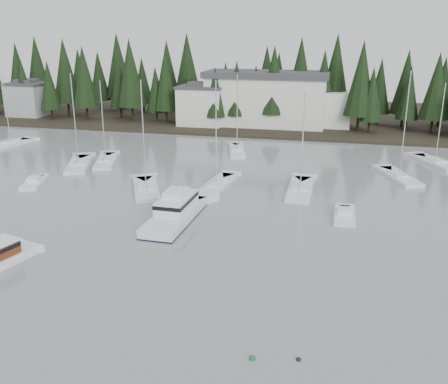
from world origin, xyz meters
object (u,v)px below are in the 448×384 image
object	(u,v)px
runabout_1	(344,217)
house_west	(202,105)
sailboat_6	(435,163)
sailboat_8	(216,186)
sailboat_12	(79,165)
sailboat_1	(399,178)
runabout_0	(34,184)
sailboat_7	(300,191)
sailboat_9	(106,162)
sailboat_10	(146,190)
cabin_cruiser_center	(176,214)
sailboat_11	(237,152)
harbor_inn	(276,99)
house_far_west	(28,98)
sailboat_2	(11,145)

from	to	relation	value
runabout_1	house_west	bearing A→B (deg)	31.29
sailboat_6	sailboat_8	distance (m)	35.09
house_west	sailboat_12	bearing A→B (deg)	-104.93
sailboat_1	runabout_0	world-z (taller)	sailboat_1
sailboat_7	sailboat_12	bearing A→B (deg)	81.10
house_west	sailboat_9	size ratio (longest dim) A/B	0.74
sailboat_1	sailboat_10	size ratio (longest dim) A/B	1.04
cabin_cruiser_center	sailboat_11	xyz separation A→B (m)	(-0.27, 32.14, -0.68)
runabout_0	runabout_1	size ratio (longest dim) A/B	1.12
sailboat_6	sailboat_7	bearing A→B (deg)	108.57
sailboat_8	sailboat_7	bearing A→B (deg)	-80.06
harbor_inn	runabout_1	bearing A→B (deg)	-73.94
house_west	sailboat_11	size ratio (longest dim) A/B	0.72
sailboat_6	runabout_0	size ratio (longest dim) A/B	1.99
cabin_cruiser_center	runabout_0	size ratio (longest dim) A/B	1.85
house_far_west	sailboat_7	bearing A→B (deg)	-31.85
house_west	sailboat_7	bearing A→B (deg)	-58.31
house_west	harbor_inn	world-z (taller)	harbor_inn
sailboat_2	runabout_1	size ratio (longest dim) A/B	2.25
sailboat_7	sailboat_8	distance (m)	10.73
sailboat_12	runabout_1	bearing A→B (deg)	-130.20
sailboat_2	sailboat_12	xyz separation A→B (m)	(18.86, -10.11, -0.00)
harbor_inn	sailboat_6	world-z (taller)	sailboat_6
house_west	house_far_west	size ratio (longest dim) A/B	1.13
harbor_inn	sailboat_1	size ratio (longest dim) A/B	1.98
cabin_cruiser_center	sailboat_1	size ratio (longest dim) A/B	0.79
sailboat_1	sailboat_7	world-z (taller)	sailboat_1
sailboat_2	sailboat_6	size ratio (longest dim) A/B	1.01
harbor_inn	sailboat_11	xyz separation A→B (m)	(-3.15, -23.62, -5.70)
house_far_west	sailboat_6	world-z (taller)	sailboat_6
sailboat_2	sailboat_12	size ratio (longest dim) A/B	0.91
cabin_cruiser_center	sailboat_9	bearing A→B (deg)	43.11
house_west	runabout_1	size ratio (longest dim) A/B	1.69
sailboat_1	sailboat_6	size ratio (longest dim) A/B	1.18
sailboat_12	runabout_0	size ratio (longest dim) A/B	2.22
cabin_cruiser_center	sailboat_8	distance (m)	12.54
sailboat_10	sailboat_11	xyz separation A→B (m)	(6.74, 23.19, 0.00)
sailboat_10	sailboat_11	world-z (taller)	sailboat_10
sailboat_11	runabout_0	world-z (taller)	sailboat_11
house_far_west	sailboat_6	distance (m)	87.88
cabin_cruiser_center	sailboat_7	world-z (taller)	sailboat_7
house_far_west	house_west	bearing A→B (deg)	-2.73
sailboat_6	cabin_cruiser_center	bearing A→B (deg)	110.02
sailboat_9	runabout_1	xyz separation A→B (m)	(35.80, -15.59, 0.07)
sailboat_6	runabout_0	xyz separation A→B (m)	(-52.88, -23.85, 0.07)
sailboat_6	harbor_inn	bearing A→B (deg)	23.08
sailboat_12	runabout_1	distance (m)	40.98
sailboat_11	sailboat_12	world-z (taller)	sailboat_12
sailboat_2	cabin_cruiser_center	bearing A→B (deg)	-114.54
sailboat_6	runabout_0	world-z (taller)	sailboat_6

